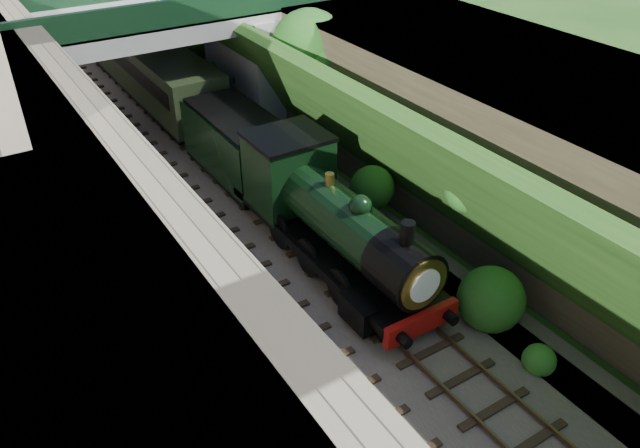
{
  "coord_description": "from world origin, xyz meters",
  "views": [
    {
      "loc": [
        -8.88,
        -5.08,
        13.7
      ],
      "look_at": [
        0.0,
        8.94,
        2.82
      ],
      "focal_mm": 35.0,
      "sensor_mm": 36.0,
      "label": 1
    }
  ],
  "objects_px": {
    "tree": "(309,51)",
    "locomotive": "(332,221)",
    "road_bridge": "(171,53)",
    "tender": "(239,149)"
  },
  "relations": [
    {
      "from": "road_bridge",
      "to": "tender",
      "type": "height_order",
      "value": "road_bridge"
    },
    {
      "from": "road_bridge",
      "to": "tree",
      "type": "xyz_separation_m",
      "value": [
        4.97,
        -4.82,
        0.57
      ]
    },
    {
      "from": "road_bridge",
      "to": "tree",
      "type": "height_order",
      "value": "road_bridge"
    },
    {
      "from": "road_bridge",
      "to": "locomotive",
      "type": "xyz_separation_m",
      "value": [
        0.26,
        -13.93,
        -2.18
      ]
    },
    {
      "from": "tree",
      "to": "locomotive",
      "type": "bearing_deg",
      "value": -117.36
    },
    {
      "from": "tender",
      "to": "locomotive",
      "type": "bearing_deg",
      "value": -90.0
    },
    {
      "from": "road_bridge",
      "to": "tender",
      "type": "xyz_separation_m",
      "value": [
        0.26,
        -6.56,
        -2.46
      ]
    },
    {
      "from": "locomotive",
      "to": "tree",
      "type": "bearing_deg",
      "value": 62.64
    },
    {
      "from": "locomotive",
      "to": "tender",
      "type": "xyz_separation_m",
      "value": [
        -0.0,
        7.36,
        -0.27
      ]
    },
    {
      "from": "locomotive",
      "to": "tender",
      "type": "bearing_deg",
      "value": 90.0
    }
  ]
}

